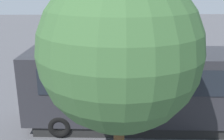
{
  "coord_description": "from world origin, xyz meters",
  "views": [
    {
      "loc": [
        0.64,
        14.84,
        5.88
      ],
      "look_at": [
        0.21,
        -0.05,
        1.1
      ],
      "focal_mm": 43.21,
      "sensor_mm": 36.0,
      "label": 1
    }
  ],
  "objects": [
    {
      "name": "spectator_centre",
      "position": [
        0.18,
        1.31,
        1.09
      ],
      "size": [
        0.57,
        0.39,
        1.81
      ],
      "color": "black",
      "rests_on": "ground_plane"
    },
    {
      "name": "tree_left",
      "position": [
        0.23,
        7.91,
        4.52
      ],
      "size": [
        4.37,
        4.37,
        7.03
      ],
      "color": "#51381E",
      "rests_on": "ground_plane"
    },
    {
      "name": "traffic_cone",
      "position": [
        0.7,
        -1.04,
        0.3
      ],
      "size": [
        0.34,
        0.34,
        0.63
      ],
      "color": "orange",
      "rests_on": "ground_plane"
    },
    {
      "name": "stunt_motorcycle",
      "position": [
        3.46,
        -2.49,
        0.61
      ],
      "size": [
        1.89,
        1.07,
        1.23
      ],
      "color": "black",
      "rests_on": "ground_plane"
    },
    {
      "name": "parked_motorcycle_silver",
      "position": [
        -2.32,
        2.23,
        0.48
      ],
      "size": [
        2.04,
        0.66,
        0.99
      ],
      "color": "black",
      "rests_on": "ground_plane"
    },
    {
      "name": "tour_bus",
      "position": [
        -1.16,
        4.37,
        1.64
      ],
      "size": [
        10.24,
        3.07,
        3.25
      ],
      "color": "#26262B",
      "rests_on": "ground_plane"
    },
    {
      "name": "bay_line_a",
      "position": [
        -2.55,
        -0.25,
        0.0
      ],
      "size": [
        0.24,
        3.74,
        0.01
      ],
      "color": "white",
      "rests_on": "ground_plane"
    },
    {
      "name": "bay_line_b",
      "position": [
        0.28,
        -0.25,
        0.0
      ],
      "size": [
        0.26,
        4.14,
        0.01
      ],
      "color": "white",
      "rests_on": "ground_plane"
    },
    {
      "name": "ground_plane",
      "position": [
        0.0,
        0.0,
        0.0
      ],
      "size": [
        80.0,
        80.0,
        0.0
      ],
      "primitive_type": "plane",
      "color": "#4C4C51"
    },
    {
      "name": "spectator_far_left",
      "position": [
        -2.15,
        1.43,
        1.04
      ],
      "size": [
        0.57,
        0.38,
        1.74
      ],
      "color": "black",
      "rests_on": "ground_plane"
    },
    {
      "name": "spectator_left",
      "position": [
        -1.14,
        1.33,
        1.05
      ],
      "size": [
        0.58,
        0.37,
        1.76
      ],
      "color": "black",
      "rests_on": "ground_plane"
    },
    {
      "name": "bay_line_c",
      "position": [
        3.11,
        -0.25,
        0.0
      ],
      "size": [
        0.28,
        4.65,
        0.01
      ],
      "color": "white",
      "rests_on": "ground_plane"
    }
  ]
}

